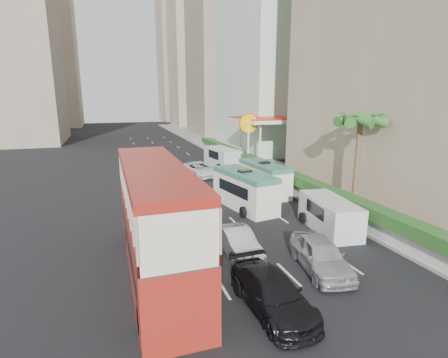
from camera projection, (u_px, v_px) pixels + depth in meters
name	position (u px, v px, depth m)	size (l,w,h in m)	color
ground_plane	(277.00, 255.00, 17.84)	(200.00, 200.00, 0.00)	black
double_decker_bus	(156.00, 221.00, 15.41)	(2.50, 11.00, 5.06)	maroon
car_silver_lane_a	(238.00, 254.00, 17.91)	(1.42, 4.07, 1.34)	silver
car_silver_lane_b	(320.00, 270.00, 16.28)	(1.81, 4.51, 1.54)	silver
car_black	(272.00, 309.00, 13.26)	(1.94, 4.76, 1.38)	black
van_asset	(200.00, 176.00, 35.55)	(2.31, 5.02, 1.39)	silver
minibus_near	(245.00, 190.00, 25.15)	(1.99, 5.98, 2.65)	silver
minibus_far	(264.00, 178.00, 28.93)	(1.91, 5.73, 2.54)	silver
panel_van_near	(329.00, 215.00, 20.96)	(1.92, 4.80, 1.92)	silver
panel_van_far	(222.00, 158.00, 39.62)	(2.19, 5.48, 2.19)	silver
sidewalk	(250.00, 160.00, 43.67)	(6.00, 120.00, 0.18)	#99968C
kerb_wall	(268.00, 176.00, 32.52)	(0.30, 44.00, 1.00)	silver
hedge	(269.00, 167.00, 32.32)	(1.10, 44.00, 0.70)	#2D6626
palm_tree	(357.00, 166.00, 23.16)	(0.36, 0.36, 6.40)	brown
shell_station	(265.00, 141.00, 41.52)	(6.50, 8.00, 5.50)	silver
tower_mid	(231.00, 10.00, 71.17)	(16.00, 16.00, 50.00)	gray
tower_far_a	(198.00, 43.00, 93.71)	(14.00, 14.00, 44.00)	tan
tower_far_b	(181.00, 59.00, 114.48)	(14.00, 14.00, 40.00)	gray
tower_left_b	(41.00, 36.00, 88.86)	(16.00, 16.00, 46.00)	tan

